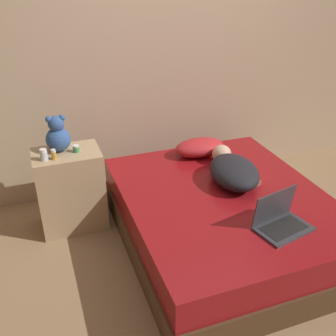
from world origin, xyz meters
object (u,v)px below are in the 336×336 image
(teddy_bear, at_px, (58,136))
(bottle_clear, at_px, (44,155))
(pillow, at_px, (200,147))
(bottle_amber, at_px, (54,155))
(person_lying, at_px, (233,170))
(bottle_green, at_px, (76,149))
(laptop, at_px, (280,220))

(teddy_bear, xyz_separation_m, bottle_clear, (-0.13, -0.13, -0.08))
(pillow, relative_size, bottle_amber, 5.57)
(person_lying, height_order, bottle_amber, bottle_amber)
(teddy_bear, bearing_deg, bottle_clear, -134.33)
(bottle_amber, relative_size, bottle_green, 1.45)
(person_lying, relative_size, bottle_green, 12.67)
(bottle_amber, distance_m, bottle_clear, 0.07)
(laptop, bearing_deg, bottle_clear, 130.51)
(pillow, bearing_deg, bottle_green, -177.68)
(laptop, relative_size, bottle_green, 7.07)
(teddy_bear, relative_size, bottle_clear, 3.25)
(teddy_bear, bearing_deg, bottle_green, -29.71)
(bottle_green, bearing_deg, bottle_clear, -165.87)
(pillow, height_order, laptop, laptop)
(bottle_clear, bearing_deg, laptop, -37.29)
(laptop, relative_size, bottle_amber, 4.89)
(pillow, relative_size, laptop, 1.14)
(teddy_bear, distance_m, bottle_amber, 0.18)
(bottle_clear, bearing_deg, bottle_amber, -9.82)
(laptop, height_order, bottle_green, bottle_green)
(pillow, relative_size, teddy_bear, 1.55)
(bottle_clear, bearing_deg, pillow, 4.56)
(person_lying, distance_m, bottle_amber, 1.40)
(laptop, relative_size, teddy_bear, 1.36)
(bottle_amber, height_order, bottle_clear, bottle_clear)
(bottle_amber, bearing_deg, pillow, 5.37)
(teddy_bear, height_order, bottle_amber, teddy_bear)
(bottle_clear, bearing_deg, bottle_green, 14.13)
(bottle_green, bearing_deg, pillow, 2.32)
(pillow, xyz_separation_m, laptop, (0.06, -1.17, -0.02))
(person_lying, bearing_deg, laptop, -79.99)
(laptop, bearing_deg, bottle_green, 123.37)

